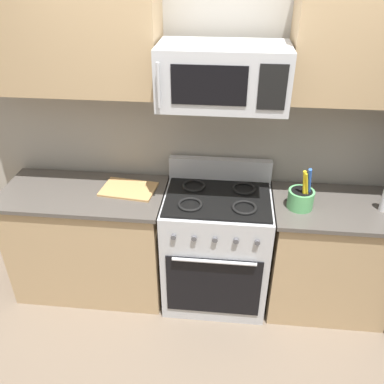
% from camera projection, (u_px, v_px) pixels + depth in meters
% --- Properties ---
extents(ground_plane, '(16.00, 16.00, 0.00)m').
position_uv_depth(ground_plane, '(209.00, 360.00, 2.78)').
color(ground_plane, '#6B5B4C').
extents(wall_back, '(8.00, 0.10, 2.60)m').
position_uv_depth(wall_back, '(222.00, 127.00, 2.94)').
color(wall_back, '#9E998E').
rests_on(wall_back, ground).
extents(counter_left, '(1.18, 0.59, 0.91)m').
position_uv_depth(counter_left, '(90.00, 241.00, 3.16)').
color(counter_left, tan).
rests_on(counter_left, ground).
extents(range_oven, '(0.76, 0.64, 1.09)m').
position_uv_depth(range_oven, '(216.00, 247.00, 3.06)').
color(range_oven, '#B2B5BA').
rests_on(range_oven, ground).
extents(counter_right, '(0.89, 0.59, 0.91)m').
position_uv_depth(counter_right, '(328.00, 257.00, 3.00)').
color(counter_right, tan).
rests_on(counter_right, ground).
extents(microwave, '(0.78, 0.44, 0.36)m').
position_uv_depth(microwave, '(223.00, 76.00, 2.41)').
color(microwave, '#B2B5BA').
extents(upper_cabinets_left, '(1.17, 0.34, 0.65)m').
position_uv_depth(upper_cabinets_left, '(66.00, 39.00, 2.51)').
color(upper_cabinets_left, tan).
extents(upper_cabinets_right, '(0.88, 0.34, 0.65)m').
position_uv_depth(upper_cabinets_right, '(369.00, 46.00, 2.35)').
color(upper_cabinets_right, tan).
extents(utensil_crock, '(0.17, 0.17, 0.33)m').
position_uv_depth(utensil_crock, '(301.00, 198.00, 2.71)').
color(utensil_crock, '#59AD66').
rests_on(utensil_crock, counter_right).
extents(cutting_board, '(0.41, 0.30, 0.02)m').
position_uv_depth(cutting_board, '(129.00, 189.00, 2.93)').
color(cutting_board, tan).
rests_on(cutting_board, counter_left).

